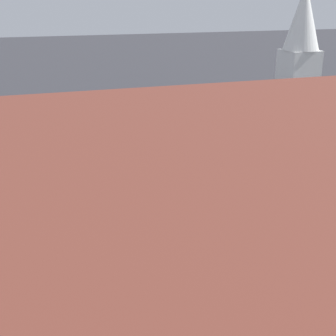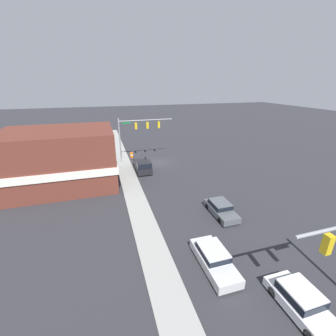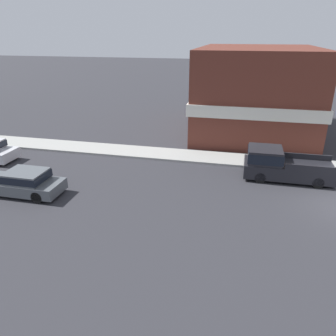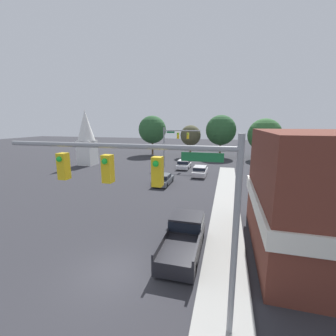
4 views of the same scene
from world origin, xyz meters
name	(u,v)px [view 3 (image 3 of 4)]	position (x,y,z in m)	size (l,w,h in m)	color
sidewalk_curb	(324,167)	(5.70, 0.00, 0.07)	(2.40, 60.00, 0.14)	#9E9E99
car_lead	(24,182)	(-2.19, 17.24, 0.73)	(1.87, 4.44, 1.39)	black
pickup_truck_parked	(279,164)	(3.23, 3.18, 0.93)	(2.13, 5.28, 1.91)	black
corner_brick_building	(255,91)	(14.13, 4.72, 3.58)	(13.75, 10.13, 7.30)	brown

